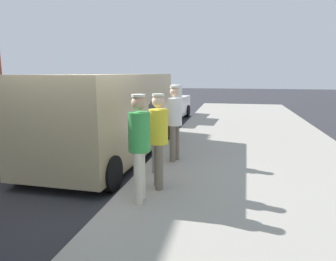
{
  "coord_description": "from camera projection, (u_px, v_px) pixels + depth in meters",
  "views": [
    {
      "loc": [
        2.9,
        -5.51,
        2.18
      ],
      "look_at": [
        1.65,
        0.56,
        1.05
      ],
      "focal_mm": 33.82,
      "sensor_mm": 36.0,
      "label": 1
    }
  ],
  "objects": [
    {
      "name": "ground_plane",
      "position": [
        81.0,
        184.0,
        6.27
      ],
      "size": [
        80.0,
        80.0,
        0.0
      ],
      "primitive_type": "plane",
      "color": "#2D2D33"
    },
    {
      "name": "parking_meter_near",
      "position": [
        153.0,
        124.0,
        6.34
      ],
      "size": [
        0.14,
        0.18,
        1.52
      ],
      "color": "gray",
      "rests_on": "sidewalk_slab"
    },
    {
      "name": "pedestrian_in_white",
      "position": [
        175.0,
        118.0,
        7.29
      ],
      "size": [
        0.34,
        0.35,
        1.74
      ],
      "color": "#726656",
      "rests_on": "sidewalk_slab"
    },
    {
      "name": "parked_sedan_ahead",
      "position": [
        161.0,
        105.0,
        14.35
      ],
      "size": [
        2.19,
        4.51,
        1.65
      ],
      "color": "white",
      "rests_on": "ground"
    },
    {
      "name": "pedestrian_in_green",
      "position": [
        139.0,
        141.0,
        4.93
      ],
      "size": [
        0.34,
        0.36,
        1.71
      ],
      "color": "beige",
      "rests_on": "sidewalk_slab"
    },
    {
      "name": "pedestrian_in_yellow",
      "position": [
        158.0,
        135.0,
        5.53
      ],
      "size": [
        0.34,
        0.35,
        1.68
      ],
      "color": "#726656",
      "rests_on": "sidewalk_slab"
    },
    {
      "name": "parked_van",
      "position": [
        108.0,
        114.0,
        7.92
      ],
      "size": [
        2.3,
        5.27,
        2.15
      ],
      "color": "tan",
      "rests_on": "ground"
    },
    {
      "name": "sidewalk_slab",
      "position": [
        264.0,
        194.0,
        5.57
      ],
      "size": [
        5.0,
        32.0,
        0.15
      ],
      "primitive_type": "cube",
      "color": "#9E998E",
      "rests_on": "ground"
    }
  ]
}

